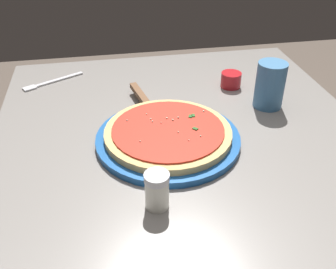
% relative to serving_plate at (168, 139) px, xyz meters
% --- Properties ---
extents(restaurant_table, '(1.05, 0.89, 0.77)m').
position_rel_serving_plate_xyz_m(restaurant_table, '(0.01, 0.04, -0.14)').
color(restaurant_table, black).
rests_on(restaurant_table, ground_plane).
extents(serving_plate, '(0.33, 0.33, 0.02)m').
position_rel_serving_plate_xyz_m(serving_plate, '(0.00, 0.00, 0.00)').
color(serving_plate, '#195199').
rests_on(serving_plate, restaurant_table).
extents(pizza, '(0.29, 0.29, 0.02)m').
position_rel_serving_plate_xyz_m(pizza, '(-0.00, 0.00, 0.02)').
color(pizza, '#DBB26B').
rests_on(pizza, serving_plate).
extents(pizza_server, '(0.22, 0.09, 0.01)m').
position_rel_serving_plate_xyz_m(pizza_server, '(-0.16, -0.03, 0.01)').
color(pizza_server, silver).
rests_on(pizza_server, serving_plate).
extents(cup_tall_drink, '(0.08, 0.08, 0.12)m').
position_rel_serving_plate_xyz_m(cup_tall_drink, '(-0.12, 0.29, 0.05)').
color(cup_tall_drink, teal).
rests_on(cup_tall_drink, restaurant_table).
extents(cup_small_sauce, '(0.06, 0.06, 0.04)m').
position_rel_serving_plate_xyz_m(cup_small_sauce, '(-0.25, 0.23, 0.01)').
color(cup_small_sauce, '#B2191E').
rests_on(cup_small_sauce, restaurant_table).
extents(fork, '(0.10, 0.17, 0.00)m').
position_rel_serving_plate_xyz_m(fork, '(-0.36, -0.29, -0.01)').
color(fork, silver).
rests_on(fork, restaurant_table).
extents(parmesan_shaker, '(0.05, 0.05, 0.07)m').
position_rel_serving_plate_xyz_m(parmesan_shaker, '(0.20, -0.06, 0.03)').
color(parmesan_shaker, silver).
rests_on(parmesan_shaker, restaurant_table).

